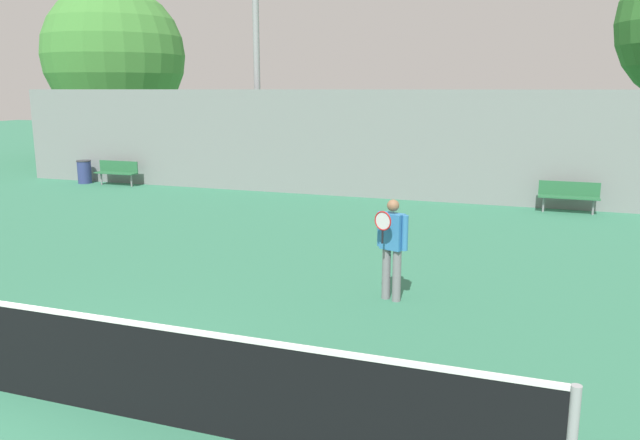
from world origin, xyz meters
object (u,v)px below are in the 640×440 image
Objects in this scene: light_pole_far_right at (256,16)px; bench_courtside_far at (569,194)px; bench_courtside_near at (117,170)px; trash_bin at (84,172)px; tree_green_broad at (114,56)px; tennis_player at (392,244)px; tennis_net at (7,347)px.

bench_courtside_far is at bearing -8.67° from light_pole_far_right.
light_pole_far_right reaches higher than bench_courtside_far.
trash_bin is (-1.47, 0.02, -0.12)m from bench_courtside_near.
bench_courtside_near is at bearing -53.59° from tree_green_broad.
tree_green_broad reaches higher than trash_bin.
tree_green_broad is (-17.53, 16.17, 4.02)m from tennis_player.
bench_courtside_far is 0.19× the size of tree_green_broad.
tree_green_broad reaches higher than tennis_player.
tennis_net is at bearing -52.73° from trash_bin.
bench_courtside_near and bench_courtside_far have the same top height.
bench_courtside_near reaches higher than trash_bin.
bench_courtside_far is 11.63m from light_pole_far_right.
trash_bin is at bearing 179.21° from bench_courtside_near.
tennis_net is at bearing -105.17° from tennis_player.
tennis_net is 16.10m from bench_courtside_near.
bench_courtside_near is at bearing -0.79° from trash_bin.
light_pole_far_right reaches higher than bench_courtside_near.
light_pole_far_right reaches higher than trash_bin.
light_pole_far_right reaches higher than tennis_net.
light_pole_far_right is (4.86, 1.56, 5.27)m from bench_courtside_near.
bench_courtside_near is at bearing 164.62° from tennis_player.
trash_bin is 0.10× the size of tree_green_broad.
tree_green_broad is at bearing 150.77° from light_pole_far_right.
light_pole_far_right is at bearing 104.69° from tennis_net.
bench_courtside_far is at bearing 64.94° from tennis_net.
light_pole_far_right is 11.19× the size of trash_bin.
tennis_player is at bearing -33.15° from trash_bin.
tennis_player is 0.20× the size of tree_green_broad.
bench_courtside_far is at bearing -0.07° from trash_bin.
trash_bin is at bearing 179.93° from bench_courtside_far.
tennis_player is 15.05m from bench_courtside_near.
bench_courtside_far is (6.30, 13.48, -0.02)m from tennis_net.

